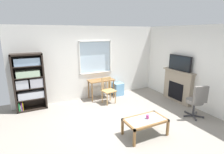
{
  "coord_description": "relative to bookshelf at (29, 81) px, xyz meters",
  "views": [
    {
      "loc": [
        -2.09,
        -3.84,
        2.44
      ],
      "look_at": [
        0.04,
        0.46,
        1.18
      ],
      "focal_mm": 27.88,
      "sensor_mm": 36.0,
      "label": 1
    }
  ],
  "objects": [
    {
      "name": "office_chair",
      "position": [
        4.23,
        -2.76,
        -0.39
      ],
      "size": [
        0.58,
        0.61,
        1.0
      ],
      "color": "slate",
      "rests_on": "ground"
    },
    {
      "name": "tv",
      "position": [
        4.69,
        -1.6,
        0.46
      ],
      "size": [
        0.06,
        0.93,
        0.52
      ],
      "color": "black",
      "rests_on": "fireplace"
    },
    {
      "name": "wall_back_with_window",
      "position": [
        2.07,
        0.24,
        0.36
      ],
      "size": [
        5.41,
        0.15,
        2.64
      ],
      "color": "silver",
      "rests_on": "ground"
    },
    {
      "name": "ground",
      "position": [
        2.09,
        -1.99,
        -0.95
      ],
      "size": [
        6.41,
        5.47,
        0.02
      ],
      "primitive_type": "cube",
      "color": "gray"
    },
    {
      "name": "plastic_drawer_unit",
      "position": [
        3.12,
        -0.06,
        -0.7
      ],
      "size": [
        0.35,
        0.4,
        0.48
      ],
      "primitive_type": "cube",
      "color": "#72ADDB",
      "rests_on": "ground"
    },
    {
      "name": "coffee_table",
      "position": [
        2.38,
        -2.82,
        -0.59
      ],
      "size": [
        1.0,
        0.57,
        0.42
      ],
      "color": "#8C9E99",
      "rests_on": "ground"
    },
    {
      "name": "bookshelf",
      "position": [
        0.0,
        0.0,
        0.0
      ],
      "size": [
        0.9,
        0.38,
        1.81
      ],
      "color": "black",
      "rests_on": "ground"
    },
    {
      "name": "wooden_chair",
      "position": [
        2.43,
        -0.62,
        -0.48
      ],
      "size": [
        0.47,
        0.46,
        0.9
      ],
      "color": "tan",
      "rests_on": "ground"
    },
    {
      "name": "fireplace",
      "position": [
        4.7,
        -1.6,
        -0.37
      ],
      "size": [
        0.26,
        1.26,
        1.14
      ],
      "color": "gray",
      "rests_on": "ground"
    },
    {
      "name": "desk_under_window",
      "position": [
        2.38,
        -0.11,
        -0.34
      ],
      "size": [
        0.96,
        0.48,
        0.72
      ],
      "color": "brown",
      "rests_on": "ground"
    },
    {
      "name": "wall_right",
      "position": [
        4.86,
        -1.99,
        0.38
      ],
      "size": [
        0.12,
        4.67,
        2.64
      ],
      "primitive_type": "cube",
      "color": "silver",
      "rests_on": "ground"
    },
    {
      "name": "sippy_cup",
      "position": [
        2.45,
        -2.81,
        -0.48
      ],
      "size": [
        0.07,
        0.07,
        0.09
      ],
      "primitive_type": "cylinder",
      "color": "#DB3D84",
      "rests_on": "coffee_table"
    }
  ]
}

